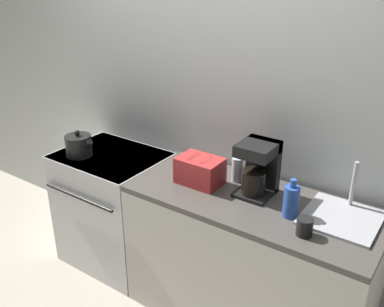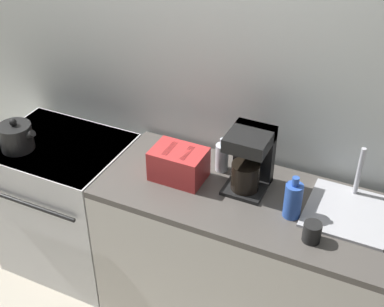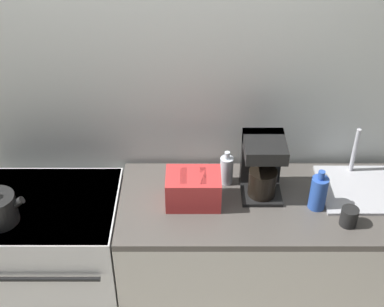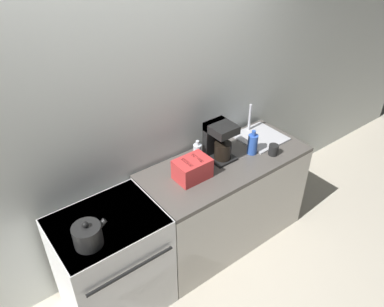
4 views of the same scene
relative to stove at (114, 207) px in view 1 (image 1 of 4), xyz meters
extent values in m
cube|color=silver|center=(0.60, 0.40, 0.84)|extent=(8.00, 0.05, 2.60)
cube|color=silver|center=(0.00, 0.00, -0.01)|extent=(0.76, 0.60, 0.90)
cube|color=black|center=(0.00, 0.00, 0.43)|extent=(0.74, 0.59, 0.02)
cylinder|color=black|center=(-0.17, -0.13, 0.43)|extent=(0.19, 0.19, 0.01)
cylinder|color=black|center=(0.17, -0.13, 0.43)|extent=(0.19, 0.19, 0.01)
cylinder|color=black|center=(-0.17, 0.13, 0.43)|extent=(0.19, 0.19, 0.01)
cylinder|color=black|center=(0.17, 0.13, 0.43)|extent=(0.19, 0.19, 0.01)
cylinder|color=black|center=(0.00, -0.33, 0.24)|extent=(0.64, 0.02, 0.02)
cube|color=silver|center=(1.14, 0.02, -0.03)|extent=(1.50, 0.64, 0.86)
cube|color=#514C47|center=(1.14, 0.02, 0.42)|extent=(1.50, 0.64, 0.04)
cylinder|color=black|center=(-0.17, -0.13, 0.51)|extent=(0.19, 0.19, 0.15)
sphere|color=black|center=(-0.17, -0.13, 0.61)|extent=(0.04, 0.04, 0.04)
cylinder|color=black|center=(-0.09, -0.13, 0.54)|extent=(0.10, 0.04, 0.09)
cube|color=red|center=(0.77, 0.02, 0.52)|extent=(0.28, 0.19, 0.17)
cube|color=black|center=(0.72, 0.02, 0.60)|extent=(0.03, 0.14, 0.01)
cube|color=black|center=(0.82, 0.02, 0.60)|extent=(0.03, 0.14, 0.01)
cube|color=black|center=(1.12, 0.09, 0.45)|extent=(0.21, 0.23, 0.02)
cube|color=black|center=(1.12, 0.17, 0.60)|extent=(0.21, 0.06, 0.33)
cube|color=black|center=(1.12, 0.09, 0.73)|extent=(0.21, 0.23, 0.07)
cylinder|color=black|center=(1.12, 0.06, 0.53)|extent=(0.14, 0.14, 0.14)
cube|color=#B7B7BC|center=(1.63, 0.11, 0.44)|extent=(0.39, 0.39, 0.01)
cylinder|color=silver|center=(1.63, 0.26, 0.58)|extent=(0.02, 0.02, 0.28)
cylinder|color=#2D56B7|center=(1.39, -0.02, 0.53)|extent=(0.09, 0.09, 0.18)
cylinder|color=#2D56B7|center=(1.39, -0.02, 0.64)|extent=(0.03, 0.03, 0.04)
cylinder|color=silver|center=(0.94, 0.18, 0.51)|extent=(0.07, 0.07, 0.16)
cylinder|color=silver|center=(0.94, 0.18, 0.61)|extent=(0.03, 0.03, 0.04)
cylinder|color=black|center=(1.52, -0.15, 0.48)|extent=(0.08, 0.08, 0.09)
camera|label=1|loc=(2.09, -1.97, 1.70)|focal=40.00mm
camera|label=2|loc=(1.79, -1.98, 2.12)|focal=50.00mm
camera|label=3|loc=(0.76, -2.06, 2.23)|focal=50.00mm
camera|label=4|loc=(-0.66, -1.84, 2.27)|focal=35.00mm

